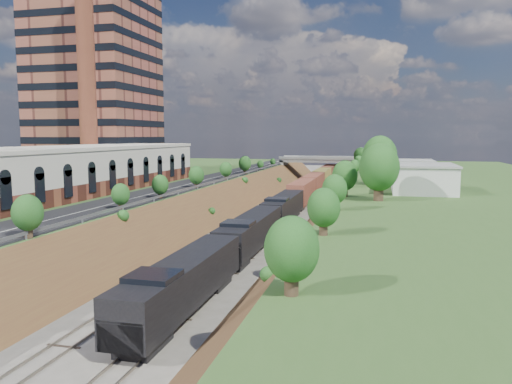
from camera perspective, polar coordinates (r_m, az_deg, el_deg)
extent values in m
plane|color=#6B665B|center=(35.19, -17.01, -16.62)|extent=(400.00, 400.00, 0.00)
cube|color=#395C26|center=(101.50, -15.69, -0.05)|extent=(44.00, 180.00, 5.00)
cube|color=#395C26|center=(89.76, 24.08, -1.21)|extent=(44.00, 180.00, 5.00)
cube|color=brown|center=(92.99, -3.76, -1.96)|extent=(10.00, 180.00, 10.00)
cube|color=brown|center=(88.88, 9.89, -2.43)|extent=(10.00, 180.00, 10.00)
cube|color=gray|center=(90.80, 1.30, -2.09)|extent=(1.58, 180.00, 0.18)
cube|color=gray|center=(89.82, 4.54, -2.21)|extent=(1.58, 180.00, 0.18)
cube|color=black|center=(93.85, -6.40, 1.20)|extent=(8.00, 180.00, 0.10)
cube|color=#99999E|center=(92.46, -4.02, 1.46)|extent=(0.06, 171.00, 0.30)
cube|color=brown|center=(79.93, -20.43, 0.67)|extent=(14.00, 62.00, 2.20)
cube|color=beige|center=(79.69, -20.52, 2.99)|extent=(14.00, 62.00, 4.30)
cube|color=beige|center=(79.59, -20.59, 4.72)|extent=(14.30, 62.30, 0.50)
cube|color=brown|center=(117.58, -17.89, 12.71)|extent=(22.00, 22.00, 44.00)
cylinder|color=brown|center=(99.65, -18.80, 12.70)|extent=(3.20, 3.20, 40.00)
cube|color=gray|center=(152.67, 3.14, 2.53)|extent=(1.50, 8.00, 6.20)
cube|color=gray|center=(150.09, 11.80, 2.33)|extent=(1.50, 8.00, 6.20)
cube|color=gray|center=(150.76, 7.45, 3.61)|extent=(24.00, 8.00, 1.00)
cube|color=gray|center=(146.76, 7.27, 3.85)|extent=(24.00, 0.30, 0.80)
cube|color=gray|center=(154.70, 7.62, 3.98)|extent=(24.00, 0.30, 0.80)
cube|color=silver|center=(80.16, 18.53, 1.40)|extent=(9.00, 12.00, 4.00)
cube|color=silver|center=(102.02, 17.28, 2.35)|extent=(8.00, 10.00, 3.60)
cylinder|color=#473323|center=(68.01, 13.84, 0.11)|extent=(1.30, 1.30, 2.62)
ellipsoid|color=#22541D|center=(67.75, 13.91, 2.76)|extent=(5.25, 5.25, 6.30)
cylinder|color=#473323|center=(56.23, -17.08, -2.01)|extent=(0.66, 0.66, 1.22)
ellipsoid|color=#22541D|center=(56.04, -17.13, -0.52)|extent=(2.45, 2.45, 2.94)
cube|color=black|center=(34.24, -12.69, -16.34)|extent=(2.40, 4.00, 0.90)
cube|color=black|center=(39.38, -8.27, -9.96)|extent=(3.27, 19.61, 3.28)
cube|color=black|center=(32.51, -13.98, -15.08)|extent=(3.01, 3.00, 1.80)
cube|color=silver|center=(32.16, -14.03, -13.43)|extent=(3.01, 3.00, 0.15)
cube|color=black|center=(34.30, -11.71, -9.81)|extent=(3.20, 3.10, 0.90)
cube|color=black|center=(58.44, -0.61, -4.46)|extent=(3.27, 19.61, 3.28)
cube|color=black|center=(78.29, 3.18, -1.67)|extent=(3.27, 19.61, 3.28)
cube|color=brown|center=(122.96, 7.15, 1.41)|extent=(3.27, 69.37, 3.92)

